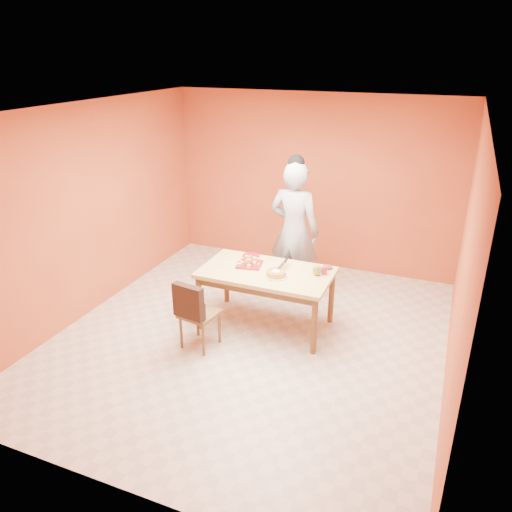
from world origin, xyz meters
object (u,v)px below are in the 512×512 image
at_px(dining_chair, 199,312).
at_px(checker_tin, 328,267).
at_px(dining_table, 266,278).
at_px(pastry_platter, 250,264).
at_px(sponge_cake, 276,273).
at_px(magenta_glass, 324,270).
at_px(egg_ornament, 317,270).
at_px(red_dinner_plate, 251,256).
at_px(person, 294,231).

bearing_deg(dining_chair, checker_tin, 50.22).
xyz_separation_m(dining_table, checker_tin, (0.68, 0.35, 0.11)).
height_order(pastry_platter, sponge_cake, sponge_cake).
distance_m(dining_chair, magenta_glass, 1.58).
bearing_deg(egg_ornament, red_dinner_plate, 174.79).
relative_size(red_dinner_plate, egg_ornament, 1.65).
xyz_separation_m(pastry_platter, red_dinner_plate, (-0.09, 0.27, -0.00)).
height_order(sponge_cake, checker_tin, sponge_cake).
height_order(sponge_cake, magenta_glass, magenta_glass).
height_order(dining_table, magenta_glass, magenta_glass).
height_order(pastry_platter, checker_tin, checker_tin).
bearing_deg(dining_chair, egg_ornament, 45.20).
height_order(dining_chair, checker_tin, dining_chair).
xyz_separation_m(sponge_cake, magenta_glass, (0.51, 0.28, 0.01)).
height_order(dining_table, checker_tin, checker_tin).
bearing_deg(sponge_cake, pastry_platter, 156.35).
bearing_deg(egg_ornament, sponge_cake, -145.16).
xyz_separation_m(sponge_cake, egg_ornament, (0.44, 0.22, 0.03)).
relative_size(dining_table, red_dinner_plate, 7.04).
height_order(person, pastry_platter, person).
bearing_deg(sponge_cake, dining_table, 147.48).
bearing_deg(pastry_platter, egg_ornament, 2.05).
height_order(dining_table, red_dinner_plate, red_dinner_plate).
bearing_deg(magenta_glass, egg_ornament, -137.89).
bearing_deg(egg_ornament, person, 133.52).
bearing_deg(pastry_platter, checker_tin, 15.83).
distance_m(sponge_cake, egg_ornament, 0.49).
relative_size(pastry_platter, checker_tin, 2.70).
relative_size(dining_chair, magenta_glass, 9.06).
height_order(red_dinner_plate, magenta_glass, magenta_glass).
bearing_deg(dining_table, egg_ornament, 10.31).
bearing_deg(pastry_platter, magenta_glass, 5.89).
relative_size(person, checker_tin, 17.30).
xyz_separation_m(red_dinner_plate, checker_tin, (1.03, -0.00, 0.01)).
xyz_separation_m(dining_table, dining_chair, (-0.55, -0.75, -0.21)).
bearing_deg(person, sponge_cake, 100.59).
xyz_separation_m(dining_table, magenta_glass, (0.68, 0.18, 0.14)).
distance_m(dining_table, pastry_platter, 0.29).
relative_size(dining_chair, egg_ornament, 6.30).
bearing_deg(sponge_cake, red_dinner_plate, 138.57).
bearing_deg(red_dinner_plate, egg_ornament, -14.03).
xyz_separation_m(person, sponge_cake, (0.12, -1.02, -0.17)).
xyz_separation_m(red_dinner_plate, egg_ornament, (0.96, -0.24, 0.06)).
relative_size(dining_chair, red_dinner_plate, 3.83).
distance_m(pastry_platter, egg_ornament, 0.87).
bearing_deg(magenta_glass, person, 130.41).
xyz_separation_m(pastry_platter, egg_ornament, (0.86, 0.03, 0.06)).
bearing_deg(checker_tin, pastry_platter, -164.17).
xyz_separation_m(dining_table, red_dinner_plate, (-0.35, 0.35, 0.10)).
xyz_separation_m(egg_ornament, magenta_glass, (0.07, 0.07, -0.02)).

